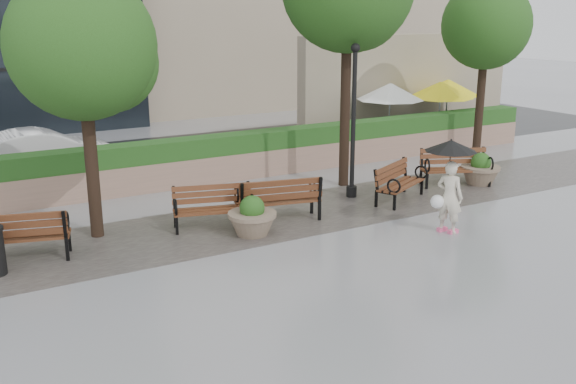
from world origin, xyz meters
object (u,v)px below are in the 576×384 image
bench_2 (278,208)px  pedestrian (450,177)px  lamppost (353,132)px  bench_0 (19,246)px  planter_left (252,220)px  bench_1 (214,216)px  planter_right (480,172)px  bench_4 (455,175)px  car_right (43,152)px  bench_3 (400,190)px

bench_2 → pedestrian: size_ratio=1.00×
lamppost → bench_0: bearing=-176.9°
planter_left → bench_1: bearing=123.0°
bench_2 → planter_left: size_ratio=1.95×
planter_right → pedestrian: 4.73m
planter_right → lamppost: lamppost is taller
bench_4 → car_right: bearing=167.0°
bench_1 → bench_3: size_ratio=1.00×
bench_2 → planter_right: bearing=-167.1°
bench_1 → pedestrian: size_ratio=0.92×
bench_4 → pedestrian: (-3.06, -2.91, 0.98)m
planter_left → bench_0: bearing=168.5°
bench_4 → pedestrian: bearing=-113.1°
bench_3 → bench_0: bearing=151.0°
bench_3 → planter_left: (-4.60, -0.48, 0.07)m
bench_4 → planter_right: size_ratio=1.87×
bench_1 → bench_2: 1.58m
planter_left → car_right: 8.79m
bench_2 → bench_4: (5.99, 0.30, -0.01)m
bench_2 → planter_right: bench_2 is taller
car_right → bench_1: bearing=-164.7°
planter_right → lamppost: size_ratio=0.27×
bench_2 → bench_4: 6.00m
bench_3 → lamppost: (-0.88, 0.94, 1.50)m
bench_0 → car_right: (1.74, 7.28, 0.38)m
bench_1 → bench_2: bearing=6.4°
bench_0 → bench_3: bench_0 is taller
bench_1 → planter_left: (0.56, -0.86, 0.07)m
planter_right → pedestrian: (-3.80, -2.66, 0.93)m
bench_1 → planter_left: bench_1 is taller
bench_3 → planter_right: (3.12, 0.17, 0.07)m
car_right → planter_right: bearing=-128.4°
bench_3 → planter_left: 4.63m
bench_1 → pedestrian: 5.42m
bench_2 → planter_right: 6.73m
planter_right → pedestrian: size_ratio=0.53×
car_right → pedestrian: size_ratio=2.00×
bench_1 → car_right: size_ratio=0.46×
bench_4 → planter_right: (0.74, -0.25, 0.05)m
bench_4 → pedestrian: 4.34m
bench_0 → pedestrian: pedestrian is taller
lamppost → bench_3: bearing=-46.8°
planter_right → car_right: car_right is taller
lamppost → car_right: bearing=134.6°
bench_2 → lamppost: lamppost is taller
bench_4 → pedestrian: size_ratio=0.98×
bench_4 → planter_left: (-6.99, -0.90, 0.05)m
bench_1 → bench_2: size_ratio=0.92×
bench_4 → car_right: car_right is taller
bench_4 → planter_right: 0.78m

